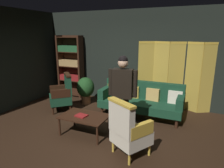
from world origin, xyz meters
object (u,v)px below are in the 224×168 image
armchair_wing_left (62,94)px  potted_plant (86,89)px  folding_screen (176,75)px  coffee_table (84,118)px  velvet_couch (141,99)px  armchair_gilt_accent (128,130)px  standing_figure (123,90)px  book_red_leather (81,116)px  bookshelf (71,65)px

armchair_wing_left → potted_plant: 0.80m
folding_screen → coffee_table: size_ratio=2.10×
velvet_couch → armchair_gilt_accent: 1.85m
armchair_wing_left → standing_figure: (2.04, -0.69, 0.54)m
folding_screen → velvet_couch: (-0.73, -0.86, -0.53)m
potted_plant → book_red_leather: size_ratio=3.50×
velvet_couch → folding_screen: bearing=49.8°
coffee_table → bookshelf: bearing=130.1°
coffee_table → folding_screen: bearing=56.5°
armchair_wing_left → book_red_leather: 1.57m
potted_plant → book_red_leather: (0.94, -1.71, -0.04)m
potted_plant → book_red_leather: bearing=-61.4°
folding_screen → armchair_wing_left: bearing=-153.4°
standing_figure → book_red_leather: 1.04m
potted_plant → folding_screen: bearing=15.0°
armchair_wing_left → standing_figure: standing_figure is taller
folding_screen → armchair_gilt_accent: (-0.45, -2.69, -0.50)m
velvet_couch → book_red_leather: 1.76m
standing_figure → book_red_leather: size_ratio=7.19×
velvet_couch → potted_plant: 1.81m
armchair_gilt_accent → folding_screen: bearing=80.6°
folding_screen → velvet_couch: folding_screen is taller
standing_figure → book_red_leather: standing_figure is taller
folding_screen → armchair_gilt_accent: folding_screen is taller
armchair_wing_left → velvet_couch: bearing=14.8°
folding_screen → velvet_couch: 1.25m
velvet_couch → book_red_leather: size_ratio=8.96×
coffee_table → armchair_gilt_accent: armchair_gilt_accent is taller
coffee_table → standing_figure: 1.04m
folding_screen → armchair_wing_left: size_ratio=2.02×
bookshelf → coffee_table: 2.99m
bookshelf → book_red_leather: bearing=-51.1°
armchair_wing_left → potted_plant: (0.29, 0.74, -0.01)m
armchair_wing_left → book_red_leather: (1.23, -0.97, -0.06)m
armchair_gilt_accent → standing_figure: (-0.34, 0.58, 0.54)m
folding_screen → armchair_gilt_accent: 2.77m
armchair_gilt_accent → coffee_table: bearing=162.7°
bookshelf → folding_screen: bearing=2.1°
bookshelf → potted_plant: size_ratio=2.48×
bookshelf → velvet_couch: bookshelf is taller
coffee_table → standing_figure: standing_figure is taller
velvet_couch → potted_plant: bearing=174.1°
armchair_wing_left → potted_plant: bearing=68.3°
velvet_couch → standing_figure: size_ratio=1.25×
folding_screen → potted_plant: size_ratio=2.54×
bookshelf → armchair_wing_left: size_ratio=1.97×
potted_plant → book_red_leather: 1.95m
velvet_couch → coffee_table: bearing=-119.1°
folding_screen → bookshelf: 3.43m
velvet_couch → bookshelf: bearing=164.7°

